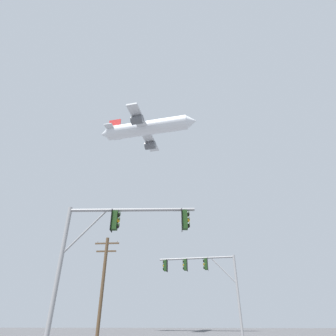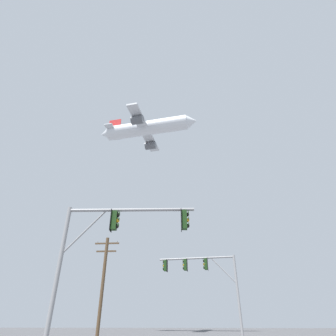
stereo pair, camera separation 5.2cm
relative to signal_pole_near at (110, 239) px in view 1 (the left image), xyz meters
The scene contains 4 objects.
signal_pole_near is the anchor object (origin of this frame).
signal_pole_far 13.14m from the signal_pole_near, 68.01° to the left, with size 6.48×1.07×6.44m.
utility_pole 12.66m from the signal_pole_near, 107.19° to the left, with size 2.20×0.28×8.19m.
airplane 45.84m from the signal_pole_near, 97.28° to the left, with size 20.98×16.21×5.71m.
Camera 1 is at (0.75, -6.21, 1.49)m, focal length 29.21 mm.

